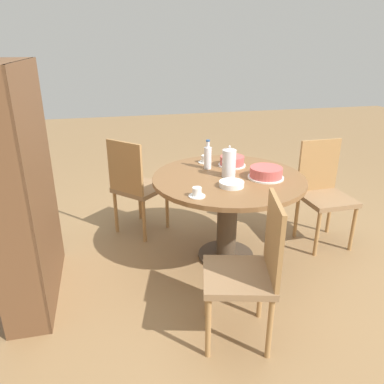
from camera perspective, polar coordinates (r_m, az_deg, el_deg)
ground_plane at (r=3.38m, az=5.14°, el=-9.73°), size 14.00×14.00×0.00m
dining_table at (r=3.12m, az=5.50°, el=-0.52°), size 1.25×1.25×0.75m
chair_a at (r=2.32m, az=8.75°, el=-11.45°), size 0.51×0.51×0.95m
chair_b at (r=3.62m, az=19.43°, el=0.19°), size 0.43×0.43×0.95m
chair_c at (r=3.61m, az=-8.57°, el=1.14°), size 0.59×0.59×0.95m
bookshelf at (r=2.81m, az=-23.98°, el=-0.17°), size 1.00×0.28×1.67m
coffee_pot at (r=3.02m, az=5.58°, el=4.52°), size 0.11×0.11×0.26m
water_bottle at (r=3.22m, az=2.41°, el=5.34°), size 0.06×0.06×0.25m
cake_main at (r=3.06m, az=11.22°, el=2.88°), size 0.29×0.29×0.09m
cake_second at (r=3.32m, az=6.13°, el=4.68°), size 0.24×0.24×0.09m
cup_a at (r=3.40m, az=1.98°, el=4.94°), size 0.12×0.12×0.07m
cup_b at (r=2.64m, az=0.76°, el=-0.13°), size 0.12×0.12×0.07m
plate_stack at (r=2.84m, az=6.05°, el=1.22°), size 0.19×0.19×0.04m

